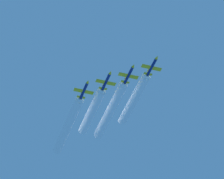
% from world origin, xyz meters
% --- Properties ---
extents(jet_lead, '(9.14, 13.31, 3.20)m').
position_xyz_m(jet_lead, '(-12.57, 10.55, 195.11)').
color(jet_lead, navy).
extents(jet_second_echelon, '(9.14, 13.31, 3.20)m').
position_xyz_m(jet_second_echelon, '(-4.29, 3.37, 194.12)').
color(jet_second_echelon, navy).
extents(jet_third_echelon, '(9.14, 13.31, 3.20)m').
position_xyz_m(jet_third_echelon, '(4.26, -2.77, 193.03)').
color(jet_third_echelon, navy).
extents(jet_fourth_echelon, '(9.14, 13.31, 3.20)m').
position_xyz_m(jet_fourth_echelon, '(12.44, -9.86, 191.44)').
color(jet_fourth_echelon, navy).
extents(smoke_trail_lead, '(4.16, 35.33, 4.16)m').
position_xyz_m(smoke_trail_lead, '(-12.57, -13.18, 195.08)').
color(smoke_trail_lead, white).
extents(smoke_trail_second_echelon, '(4.16, 41.28, 4.16)m').
position_xyz_m(smoke_trail_second_echelon, '(-4.29, -23.33, 194.09)').
color(smoke_trail_second_echelon, white).
extents(smoke_trail_third_echelon, '(4.16, 32.58, 4.16)m').
position_xyz_m(smoke_trail_third_echelon, '(4.26, -25.13, 193.00)').
color(smoke_trail_third_echelon, white).
extents(smoke_trail_fourth_echelon, '(4.16, 43.25, 4.16)m').
position_xyz_m(smoke_trail_fourth_echelon, '(12.44, -37.54, 191.41)').
color(smoke_trail_fourth_echelon, white).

